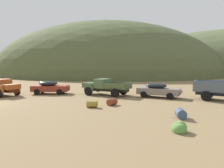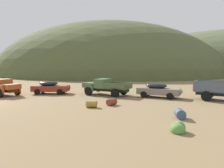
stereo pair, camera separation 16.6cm
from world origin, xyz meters
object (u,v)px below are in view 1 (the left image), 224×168
(oil_drum_foreground, at_px, (92,104))
(truck_oxide_orange, at_px, (1,87))
(truck_weathered_green, at_px, (103,86))
(car_rust_red, at_px, (51,87))
(car_primer_gray, at_px, (160,90))
(oil_drum_spare, at_px, (181,114))
(oil_drum_tipped, at_px, (112,102))

(oil_drum_foreground, bearing_deg, truck_oxide_orange, 166.60)
(truck_oxide_orange, relative_size, oil_drum_foreground, 6.47)
(truck_weathered_green, xyz_separation_m, oil_drum_foreground, (1.72, -7.17, -0.72))
(car_rust_red, xyz_separation_m, oil_drum_foreground, (8.00, -6.03, -0.53))
(truck_weathered_green, relative_size, car_primer_gray, 1.20)
(oil_drum_spare, bearing_deg, oil_drum_tipped, 153.24)
(truck_oxide_orange, height_order, car_primer_gray, truck_oxide_orange)
(truck_oxide_orange, relative_size, oil_drum_tipped, 5.65)
(car_rust_red, relative_size, oil_drum_spare, 4.97)
(oil_drum_spare, relative_size, oil_drum_tipped, 0.93)
(car_primer_gray, bearing_deg, truck_weathered_green, -171.83)
(truck_oxide_orange, height_order, oil_drum_tipped, truck_oxide_orange)
(car_rust_red, bearing_deg, truck_weathered_green, -6.86)
(truck_weathered_green, xyz_separation_m, oil_drum_spare, (8.69, -8.59, -0.69))
(car_primer_gray, bearing_deg, truck_oxide_orange, -158.83)
(car_rust_red, bearing_deg, oil_drum_foreground, -54.10)
(truck_weathered_green, relative_size, oil_drum_tipped, 5.58)
(oil_drum_tipped, bearing_deg, truck_oxide_orange, 173.62)
(oil_drum_spare, xyz_separation_m, oil_drum_tipped, (-5.72, 2.88, -0.03))
(oil_drum_spare, bearing_deg, oil_drum_foreground, 168.49)
(truck_oxide_orange, xyz_separation_m, car_primer_gray, (17.46, 4.21, -0.17))
(oil_drum_foreground, bearing_deg, oil_drum_spare, -11.51)
(oil_drum_tipped, bearing_deg, oil_drum_spare, -26.76)
(truck_oxide_orange, height_order, car_rust_red, truck_oxide_orange)
(oil_drum_foreground, bearing_deg, truck_weathered_green, 103.47)
(car_rust_red, relative_size, oil_drum_tipped, 4.61)
(truck_oxide_orange, bearing_deg, oil_drum_spare, -1.49)
(truck_oxide_orange, xyz_separation_m, oil_drum_spare, (19.64, -4.44, -0.67))
(oil_drum_spare, bearing_deg, truck_oxide_orange, 167.27)
(truck_oxide_orange, bearing_deg, car_rust_red, 44.08)
(oil_drum_spare, distance_m, oil_drum_foreground, 7.11)
(oil_drum_tipped, bearing_deg, car_primer_gray, 58.48)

